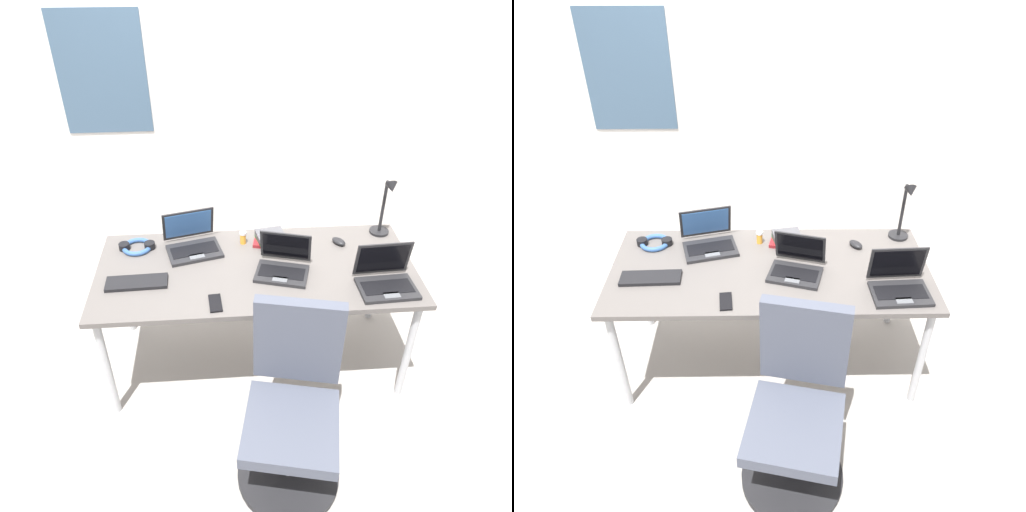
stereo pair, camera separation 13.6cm
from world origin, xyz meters
The scene contains 14 objects.
ground_plane centered at (0.00, 0.00, 0.00)m, with size 12.00×12.00×0.00m, color gray.
wall_back centered at (0.00, 1.10, 1.30)m, with size 6.00×0.13×2.60m.
desk centered at (0.00, 0.00, 0.68)m, with size 1.80×0.80×0.74m.
desk_lamp centered at (0.80, 0.28, 0.94)m, with size 0.12×0.18×0.40m.
laptop_front_left centered at (0.15, -0.05, 0.78)m, with size 0.34×0.31×0.21m.
laptop_back_left centered at (0.68, -0.22, 0.79)m, with size 0.31×0.26×0.23m.
laptop_center centered at (-0.36, 0.21, 0.79)m, with size 0.37×0.34×0.23m.
external_keyboard centered at (-0.65, -0.10, 0.75)m, with size 0.33×0.12×0.02m, color black.
computer_mouse centered at (0.52, 0.20, 0.76)m, with size 0.06×0.10×0.03m, color black.
cell_phone centered at (-0.23, -0.30, 0.74)m, with size 0.06×0.14×0.01m, color black.
headphones centered at (-0.69, 0.24, 0.76)m, with size 0.21×0.18×0.04m.
pill_bottle centered at (-0.06, 0.25, 0.78)m, with size 0.04×0.04×0.08m.
book_stack centered at (0.11, 0.24, 0.77)m, with size 0.23×0.18×0.07m.
office_chair centered at (0.12, -0.74, 0.40)m, with size 0.53×0.58×0.97m.
Camera 2 is at (-0.03, -2.18, 2.37)m, focal length 33.68 mm.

